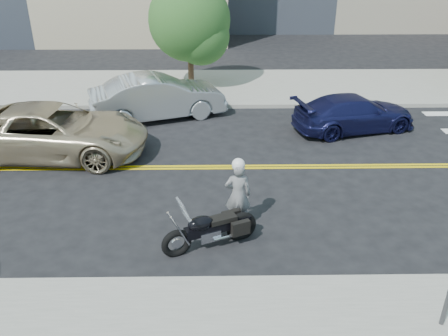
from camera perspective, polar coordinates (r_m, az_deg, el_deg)
ground_plane at (r=13.79m, az=-2.30°, el=0.08°), size 120.00×120.00×0.00m
sidewalk_far at (r=20.73m, az=-1.86°, el=9.69°), size 60.00×5.00×0.15m
motorcyclist at (r=10.74m, az=1.69°, el=-3.04°), size 0.60×0.40×1.74m
motorcycle at (r=10.16m, az=-1.63°, el=-6.38°), size 2.21×1.44×1.29m
suv at (r=15.13m, az=-19.85°, el=4.18°), size 5.75×2.92×1.56m
parked_car_silver at (r=17.38m, az=-7.95°, el=8.46°), size 5.06×3.18×1.58m
parked_car_blue at (r=16.76m, az=15.39°, el=6.40°), size 4.51×2.75×1.22m
tree_far_a at (r=20.12m, az=-4.20°, el=17.32°), size 3.33×3.33×4.55m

